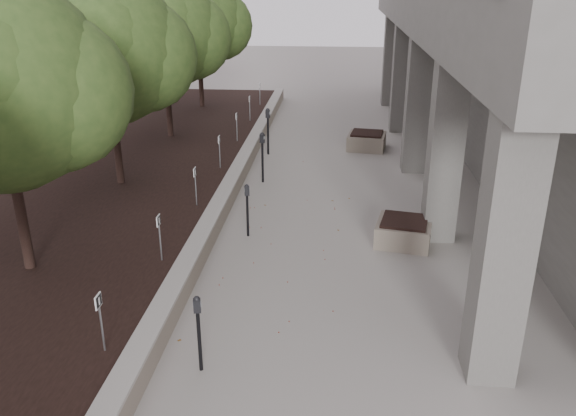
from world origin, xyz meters
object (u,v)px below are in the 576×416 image
(parking_meter_4, at_px, (262,158))
(planter_front, at_px, (404,231))
(crabapple_tree_4, at_px, (165,56))
(crabapple_tree_5, at_px, (199,41))
(parking_meter_2, at_px, (199,334))
(parking_meter_5, at_px, (268,131))
(crabapple_tree_2, at_px, (5,129))
(planter_back, at_px, (367,140))
(crabapple_tree_3, at_px, (110,81))
(parking_meter_3, at_px, (247,210))

(parking_meter_4, relative_size, planter_front, 1.26)
(crabapple_tree_4, height_order, crabapple_tree_5, same)
(crabapple_tree_5, bearing_deg, parking_meter_2, -77.44)
(parking_meter_5, bearing_deg, planter_front, -49.20)
(parking_meter_5, bearing_deg, crabapple_tree_2, -99.82)
(crabapple_tree_5, relative_size, planter_back, 4.34)
(crabapple_tree_3, height_order, parking_meter_2, crabapple_tree_3)
(parking_meter_3, relative_size, parking_meter_4, 0.85)
(parking_meter_3, bearing_deg, planter_back, 51.88)
(crabapple_tree_4, bearing_deg, parking_meter_4, -43.61)
(parking_meter_5, xyz_separation_m, planter_front, (3.87, -6.72, -0.51))
(crabapple_tree_3, height_order, parking_meter_4, crabapple_tree_3)
(crabapple_tree_3, xyz_separation_m, parking_meter_2, (3.86, -7.32, -2.47))
(crabapple_tree_5, height_order, parking_meter_5, crabapple_tree_5)
(parking_meter_2, bearing_deg, planter_back, 65.58)
(crabapple_tree_4, bearing_deg, planter_front, -44.95)
(crabapple_tree_2, relative_size, crabapple_tree_3, 1.00)
(crabapple_tree_5, height_order, planter_back, crabapple_tree_5)
(crabapple_tree_3, distance_m, parking_meter_3, 5.13)
(planter_front, bearing_deg, crabapple_tree_4, 135.05)
(crabapple_tree_2, bearing_deg, planter_front, 19.46)
(crabapple_tree_4, relative_size, parking_meter_5, 3.44)
(crabapple_tree_5, height_order, parking_meter_4, crabapple_tree_5)
(planter_front, distance_m, planter_back, 7.73)
(crabapple_tree_4, height_order, parking_meter_4, crabapple_tree_4)
(crabapple_tree_4, height_order, planter_back, crabapple_tree_4)
(parking_meter_2, xyz_separation_m, planter_front, (3.54, 4.93, -0.37))
(parking_meter_2, distance_m, planter_front, 6.08)
(parking_meter_2, xyz_separation_m, parking_meter_3, (-0.02, 4.98, -0.01))
(parking_meter_5, relative_size, planter_front, 1.33)
(parking_meter_3, xyz_separation_m, parking_meter_5, (-0.31, 6.68, 0.15))
(planter_back, bearing_deg, crabapple_tree_5, 145.75)
(crabapple_tree_4, height_order, parking_meter_2, crabapple_tree_4)
(parking_meter_3, height_order, planter_front, parking_meter_3)
(crabapple_tree_3, distance_m, crabapple_tree_4, 5.00)
(crabapple_tree_3, xyz_separation_m, parking_meter_5, (3.53, 4.34, -2.33))
(parking_meter_3, height_order, parking_meter_5, parking_meter_5)
(crabapple_tree_2, relative_size, parking_meter_3, 4.27)
(crabapple_tree_5, relative_size, parking_meter_4, 3.63)
(parking_meter_4, height_order, planter_front, parking_meter_4)
(crabapple_tree_2, distance_m, parking_meter_3, 5.29)
(parking_meter_5, xyz_separation_m, planter_back, (3.34, 0.98, -0.50))
(crabapple_tree_4, bearing_deg, parking_meter_2, -72.61)
(parking_meter_4, xyz_separation_m, planter_back, (3.16, 3.85, -0.46))
(crabapple_tree_2, xyz_separation_m, parking_meter_2, (3.86, -2.32, -2.47))
(parking_meter_3, distance_m, planter_back, 8.25)
(crabapple_tree_5, distance_m, parking_meter_4, 9.60)
(crabapple_tree_4, bearing_deg, crabapple_tree_2, -90.00)
(crabapple_tree_5, xyz_separation_m, parking_meter_4, (3.71, -8.53, -2.37))
(crabapple_tree_3, height_order, crabapple_tree_4, same)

